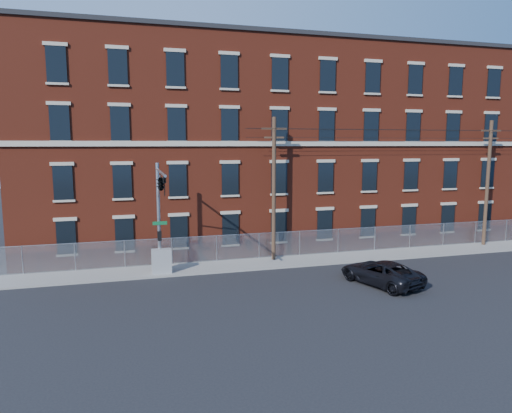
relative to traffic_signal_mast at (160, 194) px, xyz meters
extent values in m
plane|color=black|center=(6.00, -2.18, -5.39)|extent=(140.00, 140.00, 0.00)
cube|color=gray|center=(18.00, 2.82, -5.33)|extent=(65.00, 3.00, 0.12)
cube|color=maroon|center=(18.00, 11.82, 2.61)|extent=(55.00, 14.00, 16.00)
cube|color=black|center=(18.00, 11.82, 10.76)|extent=(55.30, 14.30, 0.30)
cube|color=#A99F8C|center=(18.00, 4.74, 2.91)|extent=(55.00, 0.18, 0.35)
cube|color=black|center=(-5.83, 4.76, -3.19)|extent=(1.20, 0.10, 2.20)
cube|color=black|center=(-5.83, 4.76, 0.41)|extent=(1.20, 0.10, 2.20)
cube|color=black|center=(-5.83, 4.76, 4.21)|extent=(1.20, 0.10, 2.20)
cube|color=black|center=(-5.83, 4.76, 7.81)|extent=(1.20, 0.10, 2.20)
cube|color=black|center=(-2.17, 4.76, -3.19)|extent=(1.20, 0.10, 2.20)
cube|color=black|center=(-2.17, 4.76, 0.41)|extent=(1.20, 0.10, 2.20)
cube|color=black|center=(-2.17, 4.76, 4.21)|extent=(1.20, 0.10, 2.20)
cube|color=black|center=(-2.17, 4.76, 7.81)|extent=(1.20, 0.10, 2.20)
cube|color=black|center=(1.50, 4.76, -3.19)|extent=(1.20, 0.10, 2.20)
cube|color=black|center=(1.50, 4.76, 0.41)|extent=(1.20, 0.10, 2.20)
cube|color=black|center=(1.50, 4.76, 4.21)|extent=(1.20, 0.10, 2.20)
cube|color=black|center=(1.50, 4.76, 7.81)|extent=(1.20, 0.10, 2.20)
cube|color=black|center=(5.17, 4.76, -3.19)|extent=(1.20, 0.10, 2.20)
cube|color=black|center=(5.17, 4.76, 0.41)|extent=(1.20, 0.10, 2.20)
cube|color=black|center=(5.17, 4.76, 4.21)|extent=(1.20, 0.10, 2.20)
cube|color=black|center=(5.17, 4.76, 7.81)|extent=(1.20, 0.10, 2.20)
cube|color=black|center=(8.83, 4.76, -3.19)|extent=(1.20, 0.10, 2.20)
cube|color=black|center=(8.83, 4.76, 0.41)|extent=(1.20, 0.10, 2.20)
cube|color=black|center=(8.83, 4.76, 4.21)|extent=(1.20, 0.10, 2.20)
cube|color=black|center=(8.83, 4.76, 7.81)|extent=(1.20, 0.10, 2.20)
cube|color=black|center=(12.50, 4.76, -3.19)|extent=(1.20, 0.10, 2.20)
cube|color=black|center=(12.50, 4.76, 0.41)|extent=(1.20, 0.10, 2.20)
cube|color=black|center=(12.50, 4.76, 4.21)|extent=(1.20, 0.10, 2.20)
cube|color=black|center=(12.50, 4.76, 7.81)|extent=(1.20, 0.10, 2.20)
cube|color=black|center=(16.17, 4.76, -3.19)|extent=(1.20, 0.10, 2.20)
cube|color=black|center=(16.17, 4.76, 0.41)|extent=(1.20, 0.10, 2.20)
cube|color=black|center=(16.17, 4.76, 4.21)|extent=(1.20, 0.10, 2.20)
cube|color=black|center=(16.17, 4.76, 7.81)|extent=(1.20, 0.10, 2.20)
cube|color=black|center=(19.83, 4.76, -3.19)|extent=(1.20, 0.10, 2.20)
cube|color=black|center=(19.83, 4.76, 0.41)|extent=(1.20, 0.10, 2.20)
cube|color=black|center=(19.83, 4.76, 4.21)|extent=(1.20, 0.10, 2.20)
cube|color=black|center=(19.83, 4.76, 7.81)|extent=(1.20, 0.10, 2.20)
cube|color=black|center=(23.50, 4.76, -3.19)|extent=(1.20, 0.10, 2.20)
cube|color=black|center=(23.50, 4.76, 0.41)|extent=(1.20, 0.10, 2.20)
cube|color=black|center=(23.50, 4.76, 4.21)|extent=(1.20, 0.10, 2.20)
cube|color=black|center=(23.50, 4.76, 7.81)|extent=(1.20, 0.10, 2.20)
cube|color=black|center=(27.17, 4.76, -3.19)|extent=(1.20, 0.10, 2.20)
cube|color=black|center=(27.17, 4.76, 0.41)|extent=(1.20, 0.10, 2.20)
cube|color=black|center=(27.17, 4.76, 4.21)|extent=(1.20, 0.10, 2.20)
cube|color=black|center=(27.17, 4.76, 7.81)|extent=(1.20, 0.10, 2.20)
cube|color=#A5A8AD|center=(18.00, 4.12, -4.37)|extent=(59.00, 0.02, 1.80)
cylinder|color=#9EA0A5|center=(18.00, 4.12, -3.47)|extent=(59.00, 0.04, 0.04)
cylinder|color=#9EA0A5|center=(-8.39, 4.12, -4.37)|extent=(0.06, 0.06, 1.85)
cylinder|color=#9EA0A5|center=(-5.29, 4.12, -4.37)|extent=(0.06, 0.06, 1.85)
cylinder|color=#9EA0A5|center=(-2.18, 4.12, -4.37)|extent=(0.06, 0.06, 1.85)
cylinder|color=#9EA0A5|center=(0.92, 4.12, -4.37)|extent=(0.06, 0.06, 1.85)
cylinder|color=#9EA0A5|center=(4.03, 4.12, -4.37)|extent=(0.06, 0.06, 1.85)
cylinder|color=#9EA0A5|center=(7.13, 4.12, -4.37)|extent=(0.06, 0.06, 1.85)
cylinder|color=#9EA0A5|center=(10.24, 4.12, -4.37)|extent=(0.06, 0.06, 1.85)
cylinder|color=#9EA0A5|center=(13.34, 4.12, -4.37)|extent=(0.06, 0.06, 1.85)
cylinder|color=#9EA0A5|center=(16.45, 4.12, -4.37)|extent=(0.06, 0.06, 1.85)
cylinder|color=#9EA0A5|center=(19.55, 4.12, -4.37)|extent=(0.06, 0.06, 1.85)
cylinder|color=#9EA0A5|center=(22.66, 4.12, -4.37)|extent=(0.06, 0.06, 1.85)
cylinder|color=#9EA0A5|center=(25.76, 4.12, -4.37)|extent=(0.06, 0.06, 1.85)
cylinder|color=#9EA0A5|center=(28.87, 4.12, -4.37)|extent=(0.06, 0.06, 1.85)
cylinder|color=#9EA0A5|center=(0.00, 2.32, -1.77)|extent=(0.22, 0.22, 7.00)
cylinder|color=#9EA0A5|center=(0.00, 2.32, -5.07)|extent=(0.50, 0.50, 0.40)
cylinder|color=#9EA0A5|center=(0.00, -0.93, 1.33)|extent=(0.14, 6.50, 0.14)
cylinder|color=#9EA0A5|center=(0.00, 1.12, 0.33)|extent=(0.08, 2.18, 1.56)
cube|color=#0C592D|center=(0.05, 2.17, -2.07)|extent=(0.90, 0.03, 0.22)
cube|color=black|center=(0.00, 2.07, -2.87)|extent=(0.25, 0.25, 0.60)
imported|color=black|center=(0.00, -3.48, 0.78)|extent=(0.16, 0.20, 1.00)
imported|color=black|center=(0.00, -0.68, 0.78)|extent=(0.53, 2.48, 1.00)
cylinder|color=#442F22|center=(8.00, 3.42, -0.27)|extent=(0.28, 0.28, 10.00)
cube|color=#442F22|center=(8.00, 3.42, 3.93)|extent=(1.80, 0.12, 0.12)
cube|color=#442F22|center=(8.00, 3.42, 3.33)|extent=(1.40, 0.12, 0.12)
cylinder|color=#442F22|center=(26.00, 3.42, -0.27)|extent=(0.28, 0.28, 10.00)
cube|color=#442F22|center=(26.00, 3.42, 3.93)|extent=(1.80, 0.12, 0.12)
cube|color=#442F22|center=(26.00, 3.42, 3.33)|extent=(1.40, 0.12, 0.12)
cylinder|color=black|center=(26.00, 3.12, 3.93)|extent=(40.00, 0.02, 0.02)
cylinder|color=black|center=(26.00, 3.72, 3.93)|extent=(40.00, 0.02, 0.02)
cylinder|color=black|center=(26.00, 3.42, 3.33)|extent=(40.00, 0.02, 0.02)
imported|color=black|center=(12.48, -3.47, -4.67)|extent=(3.86, 5.65, 1.44)
cube|color=gray|center=(0.08, 2.02, -4.50)|extent=(1.24, 0.63, 1.54)
camera|label=1|loc=(-1.68, -26.85, 2.90)|focal=32.07mm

